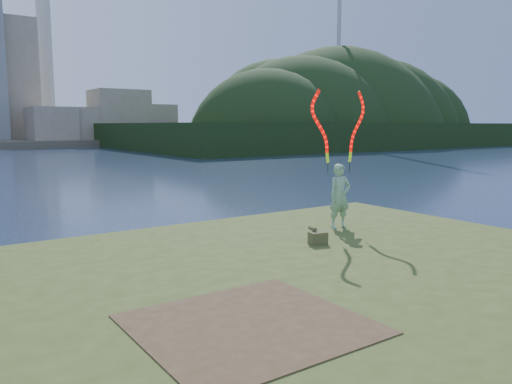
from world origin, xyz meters
TOP-DOWN VIEW (x-y plane):
  - ground at (0.00, 0.00)m, footprint 320.00×320.00m
  - grassy_knoll at (0.00, -2.30)m, footprint 20.00×18.00m
  - dirt_patch at (-2.20, -3.20)m, footprint 3.20×3.00m
  - wooded_hill at (59.57, 59.96)m, footprint 78.00×50.00m
  - woman_with_ribbons at (3.80, 1.15)m, footprint 2.10×0.58m
  - canvas_bag at (1.97, 0.01)m, footprint 0.47×0.53m

SIDE VIEW (x-z plane):
  - ground at x=0.00m, z-range 0.00..0.00m
  - wooded_hill at x=59.57m, z-range -31.34..31.66m
  - grassy_knoll at x=0.00m, z-range -0.06..0.74m
  - dirt_patch at x=-2.20m, z-range 0.80..0.82m
  - canvas_bag at x=1.97m, z-range 0.76..1.17m
  - woman_with_ribbons at x=3.80m, z-range 0.10..4.28m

